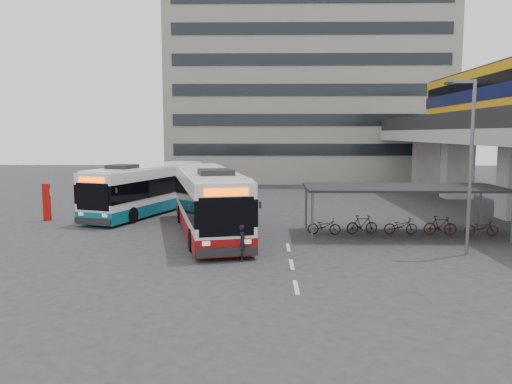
{
  "coord_description": "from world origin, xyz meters",
  "views": [
    {
      "loc": [
        1.43,
        -22.61,
        5.25
      ],
      "look_at": [
        0.91,
        4.94,
        2.0
      ],
      "focal_mm": 35.0,
      "sensor_mm": 36.0,
      "label": 1
    }
  ],
  "objects_px": {
    "bus_teal": "(148,189)",
    "lamp_post": "(469,156)",
    "bus_main": "(208,202)",
    "pedestrian": "(243,242)"
  },
  "relations": [
    {
      "from": "pedestrian",
      "to": "lamp_post",
      "type": "xyz_separation_m",
      "value": [
        9.61,
        1.21,
        3.51
      ]
    },
    {
      "from": "bus_teal",
      "to": "lamp_post",
      "type": "bearing_deg",
      "value": -15.12
    },
    {
      "from": "bus_main",
      "to": "pedestrian",
      "type": "bearing_deg",
      "value": -83.68
    },
    {
      "from": "bus_teal",
      "to": "pedestrian",
      "type": "height_order",
      "value": "bus_teal"
    },
    {
      "from": "bus_main",
      "to": "bus_teal",
      "type": "height_order",
      "value": "bus_main"
    },
    {
      "from": "bus_main",
      "to": "lamp_post",
      "type": "distance_m",
      "value": 12.77
    },
    {
      "from": "bus_main",
      "to": "lamp_post",
      "type": "height_order",
      "value": "lamp_post"
    },
    {
      "from": "bus_teal",
      "to": "lamp_post",
      "type": "distance_m",
      "value": 19.99
    },
    {
      "from": "bus_main",
      "to": "pedestrian",
      "type": "xyz_separation_m",
      "value": [
        2.07,
        -5.69,
        -0.9
      ]
    },
    {
      "from": "lamp_post",
      "to": "pedestrian",
      "type": "bearing_deg",
      "value": -170.99
    }
  ]
}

